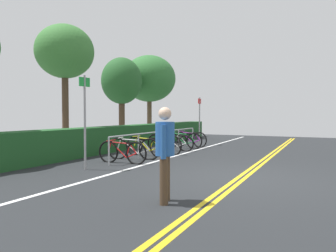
% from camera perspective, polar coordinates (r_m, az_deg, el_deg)
% --- Properties ---
extents(ground_plane, '(29.95, 12.51, 0.05)m').
position_cam_1_polar(ground_plane, '(7.81, 12.89, -9.07)').
color(ground_plane, '#232628').
extents(centre_line_yellow_inner, '(26.96, 0.10, 0.00)m').
position_cam_1_polar(centre_line_yellow_inner, '(7.79, 13.47, -8.91)').
color(centre_line_yellow_inner, gold).
rests_on(centre_line_yellow_inner, ground_plane).
extents(centre_line_yellow_outer, '(26.96, 0.10, 0.00)m').
position_cam_1_polar(centre_line_yellow_outer, '(7.82, 12.31, -8.85)').
color(centre_line_yellow_outer, gold).
rests_on(centre_line_yellow_outer, ground_plane).
extents(bike_lane_stripe_white, '(26.96, 0.12, 0.00)m').
position_cam_1_polar(bike_lane_stripe_white, '(8.96, -6.42, -7.41)').
color(bike_lane_stripe_white, white).
rests_on(bike_lane_stripe_white, ground_plane).
extents(bike_rack, '(6.62, 0.05, 0.84)m').
position_cam_1_polar(bike_rack, '(12.23, -1.25, -1.84)').
color(bike_rack, '#9EA0A5').
rests_on(bike_rack, ground_plane).
extents(bicycle_0, '(0.46, 1.68, 0.72)m').
position_cam_1_polar(bicycle_0, '(9.84, -8.11, -4.59)').
color(bicycle_0, black).
rests_on(bicycle_0, ground_plane).
extents(bicycle_1, '(0.57, 1.78, 0.75)m').
position_cam_1_polar(bicycle_1, '(10.63, -6.12, -4.01)').
color(bicycle_1, black).
rests_on(bicycle_1, ground_plane).
extents(bicycle_2, '(0.46, 1.74, 0.73)m').
position_cam_1_polar(bicycle_2, '(11.49, -3.89, -3.60)').
color(bicycle_2, black).
rests_on(bicycle_2, ground_plane).
extents(bicycle_3, '(0.67, 1.73, 0.76)m').
position_cam_1_polar(bicycle_3, '(12.15, -0.72, -3.20)').
color(bicycle_3, black).
rests_on(bicycle_3, ground_plane).
extents(bicycle_4, '(0.46, 1.70, 0.70)m').
position_cam_1_polar(bicycle_4, '(13.08, 1.13, -2.95)').
color(bicycle_4, black).
rests_on(bicycle_4, ground_plane).
extents(bicycle_5, '(0.46, 1.82, 0.74)m').
position_cam_1_polar(bicycle_5, '(13.98, 2.55, -2.55)').
color(bicycle_5, black).
rests_on(bicycle_5, ground_plane).
extents(bicycle_6, '(0.47, 1.75, 0.73)m').
position_cam_1_polar(bicycle_6, '(14.70, 3.86, -2.33)').
color(bicycle_6, black).
rests_on(bicycle_6, ground_plane).
extents(pedestrian, '(0.47, 0.32, 1.60)m').
position_cam_1_polar(pedestrian, '(5.38, -0.54, -3.96)').
color(pedestrian, '#4C3826').
rests_on(pedestrian, ground_plane).
extents(sign_post_near, '(0.36, 0.07, 2.51)m').
position_cam_1_polar(sign_post_near, '(8.83, -14.49, 2.13)').
color(sign_post_near, gray).
rests_on(sign_post_near, ground_plane).
extents(sign_post_far, '(0.36, 0.06, 2.28)m').
position_cam_1_polar(sign_post_far, '(15.49, 5.59, 1.70)').
color(sign_post_far, gray).
rests_on(sign_post_far, ground_plane).
extents(hedge_backdrop, '(15.57, 0.83, 0.99)m').
position_cam_1_polar(hedge_backdrop, '(14.60, -6.03, -1.76)').
color(hedge_backdrop, '#1C4C21').
rests_on(hedge_backdrop, ground_plane).
extents(tree_mid, '(2.38, 2.38, 5.15)m').
position_cam_1_polar(tree_mid, '(14.22, -17.78, 12.26)').
color(tree_mid, '#473323').
rests_on(tree_mid, ground_plane).
extents(tree_far_right, '(2.18, 2.18, 4.52)m').
position_cam_1_polar(tree_far_right, '(17.69, -8.20, 7.78)').
color(tree_far_right, '#473323').
rests_on(tree_far_right, ground_plane).
extents(tree_extra, '(3.25, 3.25, 5.10)m').
position_cam_1_polar(tree_extra, '(20.16, -3.32, 8.30)').
color(tree_extra, brown).
rests_on(tree_extra, ground_plane).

